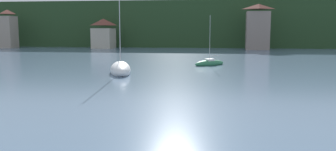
{
  "coord_description": "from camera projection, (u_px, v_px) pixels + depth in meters",
  "views": [
    {
      "loc": [
        2.65,
        31.05,
        4.93
      ],
      "look_at": [
        0.0,
        51.08,
        2.24
      ],
      "focal_mm": 37.67,
      "sensor_mm": 36.0,
      "label": 1
    }
  ],
  "objects": [
    {
      "name": "sailboat_far_3",
      "position": [
        121.0,
        69.0,
        39.23
      ],
      "size": [
        4.12,
        7.54,
        9.92
      ],
      "rotation": [
        0.0,
        0.0,
        5.0
      ],
      "color": "white",
      "rests_on": "ground_plane"
    },
    {
      "name": "shore_building_west",
      "position": [
        8.0,
        29.0,
        90.84
      ],
      "size": [
        3.52,
        4.22,
        9.81
      ],
      "color": "gray",
      "rests_on": "ground_plane"
    },
    {
      "name": "wooded_hillside",
      "position": [
        264.0,
        28.0,
        122.32
      ],
      "size": [
        352.0,
        62.34,
        24.67
      ],
      "color": "#264223",
      "rests_on": "ground_plane"
    },
    {
      "name": "sailboat_far_2",
      "position": [
        209.0,
        63.0,
        47.66
      ],
      "size": [
        4.55,
        4.28,
        7.01
      ],
      "rotation": [
        0.0,
        0.0,
        3.87
      ],
      "color": "#2D754C",
      "rests_on": "ground_plane"
    },
    {
      "name": "shore_building_central",
      "position": [
        258.0,
        28.0,
        82.3
      ],
      "size": [
        5.54,
        3.6,
        10.64
      ],
      "color": "gray",
      "rests_on": "ground_plane"
    },
    {
      "name": "shore_building_westcentral",
      "position": [
        104.0,
        34.0,
        88.63
      ],
      "size": [
        5.03,
        6.18,
        7.43
      ],
      "color": "#BCB29E",
      "rests_on": "ground_plane"
    }
  ]
}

